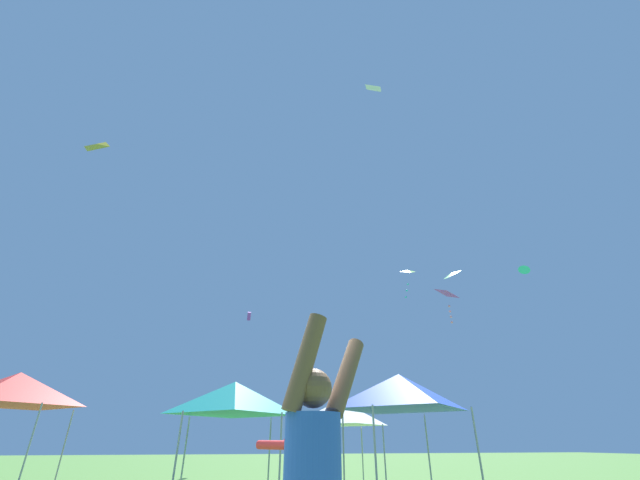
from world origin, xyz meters
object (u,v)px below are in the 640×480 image
(kite_white_diamond, at_px, (374,87))
(kite_purple_box, at_px, (249,316))
(kite_purple_diamond, at_px, (448,294))
(canopy_tent_blue, at_px, (400,392))
(kite_green_delta, at_px, (452,274))
(kite_cyan_delta, at_px, (524,269))
(canopy_tent_teal, at_px, (234,398))
(kite_lime_diamond, at_px, (408,272))
(kite_yellow_diamond, at_px, (96,145))
(canopy_tent_red, at_px, (16,389))
(canopy_tent_white, at_px, (340,413))

(kite_white_diamond, bearing_deg, kite_purple_box, 116.83)
(kite_purple_diamond, bearing_deg, canopy_tent_blue, -129.61)
(kite_green_delta, bearing_deg, kite_cyan_delta, 14.30)
(kite_purple_box, bearing_deg, kite_cyan_delta, -33.40)
(kite_green_delta, bearing_deg, canopy_tent_teal, -162.86)
(kite_lime_diamond, height_order, kite_yellow_diamond, kite_lime_diamond)
(canopy_tent_teal, distance_m, kite_purple_diamond, 16.58)
(kite_lime_diamond, bearing_deg, canopy_tent_red, -157.76)
(kite_yellow_diamond, relative_size, kite_cyan_delta, 1.13)
(canopy_tent_red, bearing_deg, kite_green_delta, -1.19)
(kite_white_diamond, distance_m, kite_green_delta, 12.25)
(canopy_tent_red, height_order, kite_green_delta, kite_green_delta)
(canopy_tent_red, xyz_separation_m, kite_purple_box, (8.14, 10.80, 6.21))
(kite_purple_box, relative_size, kite_green_delta, 0.51)
(canopy_tent_red, bearing_deg, canopy_tent_blue, -23.25)
(canopy_tent_teal, distance_m, kite_green_delta, 12.19)
(canopy_tent_red, bearing_deg, kite_lime_diamond, 22.24)
(canopy_tent_teal, relative_size, canopy_tent_red, 0.85)
(canopy_tent_teal, xyz_separation_m, canopy_tent_blue, (4.63, -1.69, 0.11))
(canopy_tent_white, bearing_deg, kite_white_diamond, -0.33)
(canopy_tent_teal, bearing_deg, kite_green_delta, 17.14)
(kite_white_diamond, bearing_deg, canopy_tent_white, 179.67)
(kite_lime_diamond, bearing_deg, kite_purple_box, 164.77)
(canopy_tent_teal, relative_size, canopy_tent_blue, 0.96)
(canopy_tent_white, distance_m, canopy_tent_red, 11.45)
(kite_purple_diamond, bearing_deg, canopy_tent_teal, -147.62)
(kite_cyan_delta, relative_size, kite_purple_diamond, 0.34)
(canopy_tent_blue, height_order, kite_white_diamond, kite_white_diamond)
(kite_lime_diamond, bearing_deg, canopy_tent_white, -132.07)
(kite_green_delta, bearing_deg, kite_purple_box, 129.57)
(canopy_tent_red, relative_size, kite_cyan_delta, 4.47)
(canopy_tent_red, bearing_deg, kite_yellow_diamond, -67.94)
(canopy_tent_blue, xyz_separation_m, kite_purple_box, (-3.82, 15.94, 6.56))
(canopy_tent_red, bearing_deg, canopy_tent_teal, -25.19)
(canopy_tent_red, bearing_deg, kite_purple_box, 52.97)
(kite_lime_diamond, xyz_separation_m, kite_purple_box, (-10.96, 2.98, -3.12))
(canopy_tent_blue, xyz_separation_m, kite_yellow_diamond, (-10.84, 2.35, 9.06))
(kite_lime_diamond, relative_size, kite_white_diamond, 1.96)
(canopy_tent_white, height_order, kite_purple_box, kite_purple_box)
(canopy_tent_red, relative_size, kite_green_delta, 3.15)
(kite_lime_diamond, height_order, kite_green_delta, kite_lime_diamond)
(kite_purple_box, bearing_deg, kite_white_diamond, -63.17)
(canopy_tent_white, xyz_separation_m, kite_purple_box, (-3.26, 11.51, 6.85))
(canopy_tent_white, bearing_deg, kite_green_delta, 3.37)
(canopy_tent_white, bearing_deg, kite_lime_diamond, 47.93)
(canopy_tent_teal, bearing_deg, canopy_tent_blue, -20.06)
(kite_lime_diamond, distance_m, kite_white_diamond, 12.89)
(kite_cyan_delta, height_order, kite_purple_diamond, kite_cyan_delta)
(canopy_tent_teal, height_order, kite_purple_box, kite_purple_box)
(kite_purple_box, bearing_deg, kite_yellow_diamond, -117.30)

